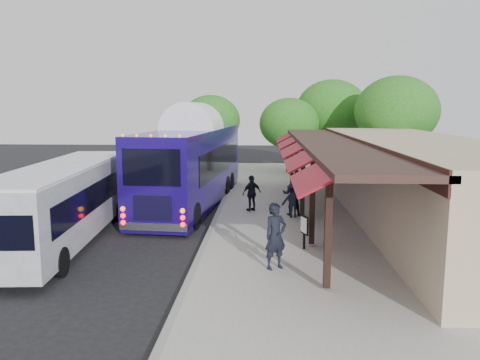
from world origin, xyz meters
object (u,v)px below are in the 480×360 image
(ped_c, at_px, (252,193))
(ped_d, at_px, (293,200))
(coach_bus, at_px, (193,162))
(city_bus, at_px, (66,199))
(ped_a, at_px, (276,236))
(sign_board, at_px, (304,227))
(ped_b, at_px, (293,194))

(ped_c, bearing_deg, ped_d, 112.72)
(coach_bus, relative_size, city_bus, 1.21)
(city_bus, xyz_separation_m, ped_a, (7.57, -3.00, -0.43))
(coach_bus, bearing_deg, ped_d, -28.33)
(sign_board, bearing_deg, ped_a, -138.85)
(ped_d, bearing_deg, sign_board, 90.11)
(ped_d, bearing_deg, ped_c, -33.98)
(ped_c, bearing_deg, ped_b, 123.04)
(ped_c, xyz_separation_m, sign_board, (1.92, -5.80, -0.05))
(coach_bus, xyz_separation_m, ped_c, (3.02, -2.03, -1.21))
(city_bus, bearing_deg, ped_b, 21.02)
(sign_board, bearing_deg, ped_d, 69.30)
(coach_bus, xyz_separation_m, sign_board, (4.94, -7.82, -1.27))
(city_bus, xyz_separation_m, ped_c, (6.67, 4.78, -0.59))
(ped_d, height_order, sign_board, ped_d)
(ped_a, distance_m, ped_c, 7.84)
(coach_bus, distance_m, ped_b, 5.70)
(city_bus, bearing_deg, sign_board, -11.03)
(ped_b, bearing_deg, ped_d, 101.28)
(ped_a, height_order, ped_d, ped_a)
(ped_b, bearing_deg, coach_bus, -18.63)
(ped_c, relative_size, sign_board, 1.45)
(city_bus, xyz_separation_m, ped_d, (8.50, 3.59, -0.66))
(coach_bus, distance_m, city_bus, 7.75)
(ped_a, bearing_deg, ped_d, 50.45)
(coach_bus, distance_m, ped_c, 3.83)
(city_bus, relative_size, ped_c, 6.46)
(sign_board, bearing_deg, ped_b, 69.21)
(ped_b, distance_m, sign_board, 5.04)
(ped_a, bearing_deg, city_bus, 126.82)
(city_bus, xyz_separation_m, ped_b, (8.50, 4.02, -0.48))
(ped_b, relative_size, ped_d, 1.23)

